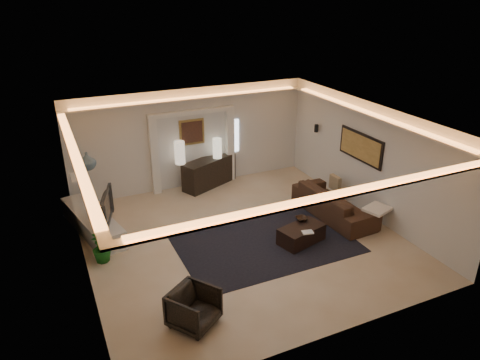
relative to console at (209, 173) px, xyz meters
name	(u,v)px	position (x,y,z in m)	size (l,w,h in m)	color
floor	(243,239)	(-0.41, -3.25, -0.40)	(7.00, 7.00, 0.00)	beige
ceiling	(243,120)	(-0.41, -3.25, 2.50)	(7.00, 7.00, 0.00)	white
wall_back	(192,138)	(-0.41, 0.25, 1.05)	(7.00, 7.00, 0.00)	silver
wall_front	(336,264)	(-0.41, -6.75, 1.05)	(7.00, 7.00, 0.00)	silver
wall_left	(79,214)	(-3.91, -3.25, 1.05)	(7.00, 7.00, 0.00)	silver
wall_right	(368,160)	(3.09, -3.25, 1.05)	(7.00, 7.00, 0.00)	silver
cove_soffit	(243,133)	(-0.41, -3.25, 2.22)	(7.00, 7.00, 0.04)	silver
daylight_slit	(235,136)	(0.94, 0.23, 0.95)	(0.25, 0.03, 1.00)	white
area_rug	(262,239)	(-0.01, -3.45, -0.39)	(4.00, 3.00, 0.01)	black
pilaster_left	(154,157)	(-1.56, 0.15, 0.70)	(0.22, 0.20, 2.20)	silver
pilaster_right	(230,145)	(0.74, 0.15, 0.70)	(0.22, 0.20, 2.20)	silver
alcove_header	(192,112)	(-0.41, 0.15, 1.85)	(2.52, 0.20, 0.12)	silver
painting_frame	(192,132)	(-0.41, 0.22, 1.25)	(0.74, 0.04, 0.74)	tan
painting_canvas	(192,132)	(-0.41, 0.19, 1.25)	(0.62, 0.02, 0.62)	#4C2D1E
art_panel_frame	(361,147)	(3.06, -2.95, 1.30)	(0.04, 1.64, 0.74)	black
art_panel_gold	(360,147)	(3.03, -2.95, 1.30)	(0.02, 1.50, 0.62)	tan
wall_sconce	(316,128)	(2.97, -1.05, 1.28)	(0.12, 0.12, 0.22)	black
wall_niche	(73,178)	(-3.85, -1.85, 1.25)	(0.10, 0.55, 0.04)	silver
console	(209,173)	(0.00, 0.00, 0.00)	(1.74, 0.54, 0.87)	black
lamp_left	(180,155)	(-0.87, 0.00, 0.69)	(0.30, 0.30, 0.66)	beige
lamp_right	(217,149)	(0.27, 0.00, 0.69)	(0.26, 0.26, 0.59)	#F8F1CE
media_ledge	(92,223)	(-3.56, -1.37, -0.18)	(0.66, 2.62, 0.49)	silver
tv	(102,209)	(-3.35, -1.96, 0.41)	(0.17, 1.26, 0.73)	black
figurine	(85,193)	(-3.56, -0.46, 0.24)	(0.13, 0.13, 0.35)	#4B3520
ginger_jar	(87,161)	(-3.49, -1.53, 1.47)	(0.39, 0.39, 0.40)	slate
plant	(101,247)	(-3.56, -2.81, -0.05)	(0.39, 0.39, 0.70)	#135014
sofa	(334,203)	(2.22, -3.15, -0.04)	(0.97, 2.47, 0.72)	black
throw_blanket	(377,209)	(2.74, -4.16, 0.15)	(0.61, 0.50, 0.07)	white
throw_pillow	(335,183)	(2.74, -2.45, 0.15)	(0.12, 0.40, 0.40)	#9F8963
coffee_table	(301,234)	(0.77, -3.93, -0.20)	(1.06, 0.58, 0.40)	black
bowl	(302,218)	(0.94, -3.64, 0.04)	(0.28, 0.28, 0.07)	black
magazine	(308,232)	(0.74, -4.22, 0.02)	(0.25, 0.18, 0.03)	silver
armchair	(194,308)	(-2.41, -5.52, -0.05)	(0.75, 0.77, 0.70)	black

